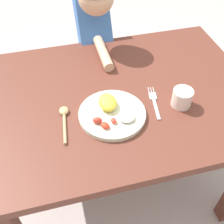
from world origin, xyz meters
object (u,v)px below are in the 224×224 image
at_px(plate, 112,113).
at_px(fork, 154,102).
at_px(spoon, 64,117).
at_px(person, 94,56).
at_px(drinking_cup, 182,98).

bearing_deg(plate, fork, 7.74).
relative_size(spoon, person, 0.18).
bearing_deg(person, plate, 84.83).
bearing_deg(spoon, person, -15.88).
bearing_deg(fork, plate, 107.39).
height_order(fork, drinking_cup, drinking_cup).
distance_m(plate, person, 0.66).
bearing_deg(spoon, fork, -84.21).
bearing_deg(drinking_cup, plate, 177.66).
bearing_deg(fork, person, 22.12).
height_order(fork, spoon, spoon).
xyz_separation_m(drinking_cup, person, (-0.24, 0.65, -0.20)).
relative_size(fork, drinking_cup, 2.34).
distance_m(plate, spoon, 0.19).
height_order(plate, drinking_cup, drinking_cup).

